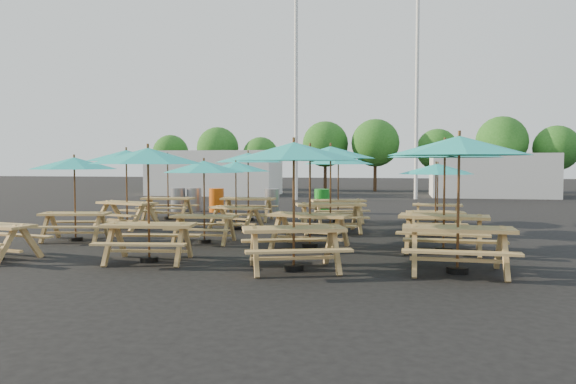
% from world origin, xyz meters
% --- Properties ---
extents(ground, '(120.00, 120.00, 0.00)m').
position_xyz_m(ground, '(0.00, 0.00, 0.00)').
color(ground, black).
rests_on(ground, ground).
extents(picnic_unit_1, '(2.65, 2.65, 2.21)m').
position_xyz_m(picnic_unit_1, '(-4.81, -3.02, 1.94)').
color(picnic_unit_1, tan).
rests_on(picnic_unit_1, ground).
extents(picnic_unit_2, '(3.14, 3.14, 2.47)m').
position_xyz_m(picnic_unit_2, '(-4.81, -0.15, 2.16)').
color(picnic_unit_2, tan).
rests_on(picnic_unit_2, ground).
extents(picnic_unit_3, '(2.48, 2.48, 2.35)m').
position_xyz_m(picnic_unit_3, '(-4.68, 2.73, 2.06)').
color(picnic_unit_3, tan).
rests_on(picnic_unit_3, ground).
extents(picnic_unit_4, '(2.73, 2.73, 2.38)m').
position_xyz_m(picnic_unit_4, '(-1.54, -5.60, 2.08)').
color(picnic_unit_4, tan).
rests_on(picnic_unit_4, ground).
extents(picnic_unit_5, '(2.22, 2.22, 2.12)m').
position_xyz_m(picnic_unit_5, '(-1.34, -2.76, 1.86)').
color(picnic_unit_5, tan).
rests_on(picnic_unit_5, ground).
extents(picnic_unit_6, '(2.68, 2.68, 2.10)m').
position_xyz_m(picnic_unit_6, '(-1.35, 0.11, 1.84)').
color(picnic_unit_6, tan).
rests_on(picnic_unit_6, ground).
extents(picnic_unit_7, '(2.54, 2.54, 2.42)m').
position_xyz_m(picnic_unit_7, '(-1.69, 2.80, 2.12)').
color(picnic_unit_7, tan).
rests_on(picnic_unit_7, ground).
extents(picnic_unit_8, '(3.17, 3.17, 2.46)m').
position_xyz_m(picnic_unit_8, '(1.56, -5.91, 2.16)').
color(picnic_unit_8, tan).
rests_on(picnic_unit_8, ground).
extents(picnic_unit_9, '(2.95, 2.95, 2.46)m').
position_xyz_m(picnic_unit_9, '(1.43, -3.06, 2.15)').
color(picnic_unit_9, tan).
rests_on(picnic_unit_9, ground).
extents(picnic_unit_10, '(3.17, 3.17, 2.55)m').
position_xyz_m(picnic_unit_10, '(1.56, 0.02, 2.24)').
color(picnic_unit_10, tan).
rests_on(picnic_unit_10, ground).
extents(picnic_unit_11, '(2.99, 2.99, 2.34)m').
position_xyz_m(picnic_unit_11, '(1.50, 2.76, 2.06)').
color(picnic_unit_11, tan).
rests_on(picnic_unit_11, ground).
extents(picnic_unit_12, '(2.67, 2.67, 2.57)m').
position_xyz_m(picnic_unit_12, '(4.60, -5.60, 2.25)').
color(picnic_unit_12, tan).
rests_on(picnic_unit_12, ground).
extents(picnic_unit_13, '(2.86, 2.86, 2.55)m').
position_xyz_m(picnic_unit_13, '(4.54, -3.10, 2.23)').
color(picnic_unit_13, tan).
rests_on(picnic_unit_13, ground).
extents(picnic_unit_14, '(2.13, 2.13, 2.04)m').
position_xyz_m(picnic_unit_14, '(4.54, -0.21, 1.78)').
color(picnic_unit_14, tan).
rests_on(picnic_unit_14, ground).
extents(picnic_unit_15, '(2.15, 2.15, 2.03)m').
position_xyz_m(picnic_unit_15, '(4.79, 2.77, 1.78)').
color(picnic_unit_15, tan).
rests_on(picnic_unit_15, ground).
extents(waste_bin_0, '(0.61, 0.61, 0.98)m').
position_xyz_m(waste_bin_0, '(-5.62, 5.98, 0.49)').
color(waste_bin_0, gray).
rests_on(waste_bin_0, ground).
extents(waste_bin_1, '(0.61, 0.61, 0.98)m').
position_xyz_m(waste_bin_1, '(-4.97, 6.15, 0.49)').
color(waste_bin_1, gray).
rests_on(waste_bin_1, ground).
extents(waste_bin_2, '(0.61, 0.61, 0.98)m').
position_xyz_m(waste_bin_2, '(-3.90, 5.92, 0.49)').
color(waste_bin_2, '#D3530C').
rests_on(waste_bin_2, ground).
extents(waste_bin_3, '(0.61, 0.61, 0.98)m').
position_xyz_m(waste_bin_3, '(-1.55, 6.01, 0.49)').
color(waste_bin_3, gray).
rests_on(waste_bin_3, ground).
extents(waste_bin_4, '(0.61, 0.61, 0.98)m').
position_xyz_m(waste_bin_4, '(0.49, 6.17, 0.49)').
color(waste_bin_4, '#198A21').
rests_on(waste_bin_4, ground).
extents(mast_0, '(0.20, 0.20, 12.00)m').
position_xyz_m(mast_0, '(-2.00, 14.00, 6.00)').
color(mast_0, silver).
rests_on(mast_0, ground).
extents(mast_1, '(0.20, 0.20, 12.00)m').
position_xyz_m(mast_1, '(4.50, 16.00, 6.00)').
color(mast_1, silver).
rests_on(mast_1, ground).
extents(event_tent_0, '(8.00, 4.00, 2.80)m').
position_xyz_m(event_tent_0, '(-8.00, 18.00, 1.40)').
color(event_tent_0, silver).
rests_on(event_tent_0, ground).
extents(event_tent_1, '(7.00, 4.00, 2.60)m').
position_xyz_m(event_tent_1, '(9.00, 19.00, 1.30)').
color(event_tent_1, silver).
rests_on(event_tent_1, ground).
extents(tree_0, '(2.80, 2.80, 4.24)m').
position_xyz_m(tree_0, '(-14.07, 25.25, 2.83)').
color(tree_0, '#382314').
rests_on(tree_0, ground).
extents(tree_1, '(3.11, 3.11, 4.72)m').
position_xyz_m(tree_1, '(-9.74, 23.90, 3.15)').
color(tree_1, '#382314').
rests_on(tree_1, ground).
extents(tree_2, '(2.59, 2.59, 3.93)m').
position_xyz_m(tree_2, '(-6.39, 23.65, 2.62)').
color(tree_2, '#382314').
rests_on(tree_2, ground).
extents(tree_3, '(3.36, 3.36, 5.09)m').
position_xyz_m(tree_3, '(-1.75, 24.72, 3.41)').
color(tree_3, '#382314').
rests_on(tree_3, ground).
extents(tree_4, '(3.41, 3.41, 5.17)m').
position_xyz_m(tree_4, '(1.90, 24.26, 3.46)').
color(tree_4, '#382314').
rests_on(tree_4, ground).
extents(tree_5, '(2.94, 2.94, 4.45)m').
position_xyz_m(tree_5, '(6.22, 24.67, 2.97)').
color(tree_5, '#382314').
rests_on(tree_5, ground).
extents(tree_6, '(3.38, 3.38, 5.13)m').
position_xyz_m(tree_6, '(10.23, 22.90, 3.43)').
color(tree_6, '#382314').
rests_on(tree_6, ground).
extents(tree_7, '(2.95, 2.95, 4.48)m').
position_xyz_m(tree_7, '(13.63, 22.92, 2.99)').
color(tree_7, '#382314').
rests_on(tree_7, ground).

